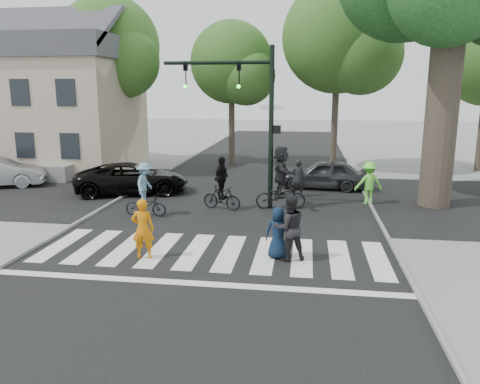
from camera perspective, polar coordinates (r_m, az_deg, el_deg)
The scene contains 22 objects.
ground at distance 12.27m, azimuth -4.37°, elevation -8.86°, with size 120.00×120.00×0.00m, color gray.
road_stem at distance 16.94m, azimuth -0.71°, elevation -2.79°, with size 10.00×70.00×0.01m, color black.
road_cross at distance 19.83m, azimuth 0.64°, elevation -0.54°, with size 70.00×10.00×0.01m, color black.
curb_left at distance 18.38m, azimuth -16.46°, elevation -1.95°, with size 0.10×70.00×0.10m, color gray.
curb_right at distance 16.93m, azimuth 16.46°, elevation -3.17°, with size 0.10×70.00×0.10m, color gray.
crosswalk at distance 12.87m, azimuth -3.73°, elevation -7.78°, with size 10.00×3.85×0.01m.
traffic_signal at distance 17.50m, azimuth 1.04°, elevation 10.61°, with size 4.45×0.29×6.00m.
bg_tree_0 at distance 31.71m, azimuth -23.47°, elevation 14.48°, with size 5.46×5.20×8.97m.
bg_tree_1 at distance 29.00m, azimuth -15.26°, elevation 16.34°, with size 6.09×5.80×9.80m.
bg_tree_2 at distance 28.14m, azimuth -0.60°, elevation 15.11°, with size 5.04×4.80×8.40m.
bg_tree_3 at distance 26.60m, azimuth 12.57°, elevation 17.50°, with size 6.30×6.00×10.20m.
house at distance 28.80m, azimuth -21.31°, elevation 10.28°, with size 8.40×8.10×8.82m.
pedestrian_woman at distance 12.72m, azimuth -11.75°, elevation -4.42°, with size 0.60×0.39×1.64m, color orange.
pedestrian_child at distance 12.54m, azimuth 4.67°, elevation -4.98°, with size 0.69×0.45×1.42m, color #0D1D33.
pedestrian_adult at distance 12.38m, azimuth 6.05°, elevation -4.33°, with size 0.87×0.68×1.78m, color black.
cyclist_left at distance 16.95m, azimuth -11.49°, elevation -0.14°, with size 1.55×1.02×1.93m.
cyclist_mid at distance 17.52m, azimuth -2.25°, elevation 0.47°, with size 1.60×1.01×2.02m.
cyclist_right at distance 17.66m, azimuth 5.01°, elevation 1.32°, with size 1.97×1.83×2.39m.
car_suv at distance 20.85m, azimuth -13.01°, elevation 1.64°, with size 2.22×4.81×1.34m, color black.
car_grey at distance 21.66m, azimuth 10.19°, elevation 2.15°, with size 1.57×3.90×1.33m, color #2C2C2F.
bystander_hivis at distance 19.08m, azimuth 15.42°, elevation 1.07°, with size 1.09×0.63×1.69m, color #6CE93F.
bystander_dark at distance 19.79m, azimuth 7.05°, elevation 1.69°, with size 0.58×0.38×1.60m, color black.
Camera 1 is at (2.55, -11.15, 4.44)m, focal length 35.00 mm.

